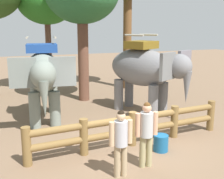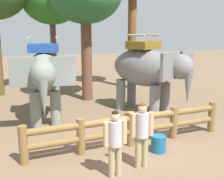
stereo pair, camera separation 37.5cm
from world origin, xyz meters
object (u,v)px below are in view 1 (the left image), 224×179
(log_fence, at_px, (133,126))
(feed_bucket, at_px, (161,143))
(tourist_woman_in_black, at_px, (121,139))
(tourist_man_in_blue, at_px, (146,130))
(elephant_near_left, at_px, (43,75))
(elephant_center, at_px, (146,69))

(log_fence, height_order, feed_bucket, log_fence)
(tourist_woman_in_black, distance_m, tourist_man_in_blue, 0.83)
(tourist_man_in_blue, relative_size, feed_bucket, 3.57)
(feed_bucket, bearing_deg, elephant_near_left, 124.13)
(tourist_woman_in_black, distance_m, feed_bucket, 2.02)
(elephant_near_left, bearing_deg, elephant_center, -5.11)
(tourist_woman_in_black, bearing_deg, elephant_center, 55.65)
(tourist_woman_in_black, bearing_deg, tourist_man_in_blue, 15.24)
(tourist_woman_in_black, relative_size, feed_bucket, 3.44)
(feed_bucket, bearing_deg, elephant_center, 68.61)
(log_fence, height_order, tourist_woman_in_black, tourist_woman_in_black)
(log_fence, relative_size, tourist_man_in_blue, 3.76)
(tourist_man_in_blue, bearing_deg, log_fence, 78.36)
(log_fence, distance_m, feed_bucket, 0.97)
(tourist_woman_in_black, bearing_deg, feed_bucket, 28.29)
(elephant_center, relative_size, feed_bucket, 7.96)
(elephant_near_left, xyz_separation_m, feed_bucket, (2.69, -3.97, -1.56))
(elephant_near_left, distance_m, elephant_center, 4.11)
(elephant_near_left, height_order, tourist_woman_in_black, elephant_near_left)
(elephant_center, distance_m, feed_bucket, 4.18)
(elephant_near_left, relative_size, feed_bucket, 7.87)
(tourist_woman_in_black, bearing_deg, elephant_near_left, 101.93)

